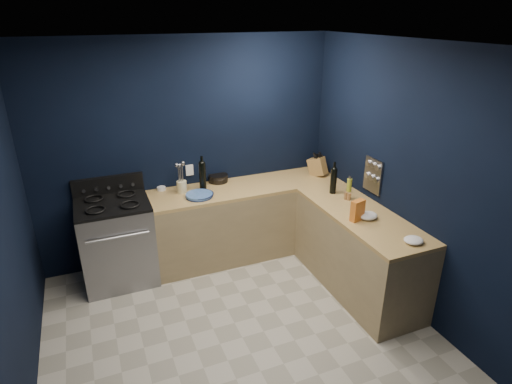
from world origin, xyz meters
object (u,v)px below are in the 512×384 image
gas_range (118,243)px  knife_block (317,167)px  utensil_crock (182,187)px  crouton_bag (358,210)px  plate_stack (199,195)px

gas_range → knife_block: 2.56m
knife_block → gas_range: bearing=151.5°
gas_range → utensil_crock: utensil_crock is taller
knife_block → crouton_bag: size_ratio=1.04×
plate_stack → utensil_crock: size_ratio=2.14×
gas_range → plate_stack: (0.93, -0.09, 0.46)m
knife_block → crouton_bag: bearing=-130.9°
knife_block → crouton_bag: 1.28m
plate_stack → utensil_crock: utensil_crock is taller
utensil_crock → crouton_bag: crouton_bag is taller
plate_stack → utensil_crock: bearing=126.7°
gas_range → crouton_bag: crouton_bag is taller
plate_stack → utensil_crock: 0.25m
utensil_crock → crouton_bag: bearing=-43.1°
crouton_bag → gas_range: bearing=135.5°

